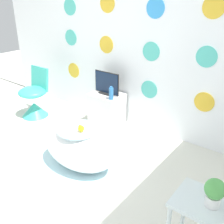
{
  "coord_description": "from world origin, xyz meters",
  "views": [
    {
      "loc": [
        2.02,
        -0.84,
        1.83
      ],
      "look_at": [
        0.58,
        1.03,
        0.74
      ],
      "focal_mm": 42.0,
      "sensor_mm": 36.0,
      "label": 1
    }
  ],
  "objects": [
    {
      "name": "vase",
      "position": [
        -0.03,
        1.81,
        0.56
      ],
      "size": [
        0.06,
        0.06,
        0.19
      ],
      "color": "#2D72B7",
      "rests_on": "tv_cabinet"
    },
    {
      "name": "wall_back_dotted",
      "position": [
        -0.0,
        2.18,
        1.3
      ],
      "size": [
        5.15,
        0.05,
        2.6
      ],
      "color": "white",
      "rests_on": "ground_plane"
    },
    {
      "name": "bathtub",
      "position": [
        0.21,
        0.92,
        0.25
      ],
      "size": [
        0.91,
        0.56,
        0.49
      ],
      "color": "white",
      "rests_on": "ground_plane"
    },
    {
      "name": "rug",
      "position": [
        0.18,
        0.82,
        0.0
      ],
      "size": [
        1.11,
        0.8,
        0.01
      ],
      "color": "silver",
      "rests_on": "ground_plane"
    },
    {
      "name": "rubber_duck",
      "position": [
        0.29,
        0.88,
        0.53
      ],
      "size": [
        0.07,
        0.07,
        0.08
      ],
      "color": "yellow",
      "rests_on": "bathtub"
    },
    {
      "name": "potted_plant_left",
      "position": [
        1.75,
        0.58,
        0.68
      ],
      "size": [
        0.13,
        0.13,
        0.2
      ],
      "color": "white",
      "rests_on": "side_table"
    },
    {
      "name": "tv_cabinet",
      "position": [
        -0.21,
        1.94,
        0.24
      ],
      "size": [
        0.45,
        0.37,
        0.47
      ],
      "color": "silver",
      "rests_on": "ground_plane"
    },
    {
      "name": "side_table",
      "position": [
        1.75,
        0.58,
        0.45
      ],
      "size": [
        0.49,
        0.34,
        0.57
      ],
      "color": "silver",
      "rests_on": "ground_plane"
    },
    {
      "name": "chair",
      "position": [
        -1.29,
        1.45,
        0.26
      ],
      "size": [
        0.44,
        0.44,
        0.77
      ],
      "color": "#38B2A3",
      "rests_on": "ground_plane"
    },
    {
      "name": "tv",
      "position": [
        -0.21,
        1.94,
        0.62
      ],
      "size": [
        0.42,
        0.12,
        0.33
      ],
      "color": "black",
      "rests_on": "tv_cabinet"
    }
  ]
}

